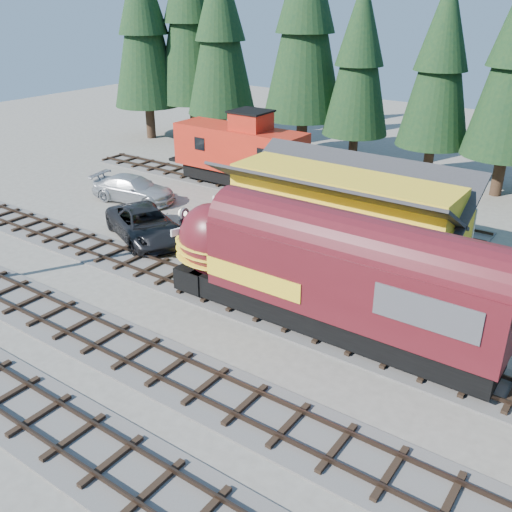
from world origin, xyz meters
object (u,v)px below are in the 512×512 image
Objects in this scene: caboose at (240,152)px; pickup_truck_a at (145,224)px; locomotive at (316,276)px; pickup_truck_b at (134,189)px; depot at (341,210)px.

caboose is 11.45m from pickup_truck_a.
locomotive is at bearing -44.27° from caboose.
pickup_truck_a is 1.10× the size of pickup_truck_b.
depot is at bearing -31.81° from caboose.
pickup_truck_b is at bearing 158.87° from locomotive.
locomotive is 20.06m from caboose.
pickup_truck_b is at bearing 76.20° from pickup_truck_a.
locomotive is 1.51× the size of caboose.
pickup_truck_b is at bearing -121.10° from caboose.
caboose reaches higher than depot.
pickup_truck_b is (-4.13, -6.85, -1.75)m from caboose.
caboose reaches higher than pickup_truck_b.
depot is 11.48m from pickup_truck_a.
depot is 1.92× the size of pickup_truck_a.
caboose is 1.53× the size of pickup_truck_a.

